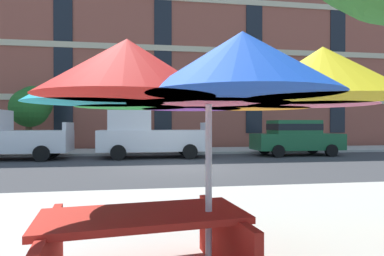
# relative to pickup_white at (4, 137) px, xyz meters

# --- Properties ---
(ground_plane) EXTENTS (120.00, 120.00, 0.00)m
(ground_plane) POSITION_rel_pickup_white_xyz_m (7.36, -3.70, -1.03)
(ground_plane) COLOR #38383A
(sidewalk_far) EXTENTS (56.00, 3.60, 0.12)m
(sidewalk_far) POSITION_rel_pickup_white_xyz_m (7.36, 3.10, -0.97)
(sidewalk_far) COLOR #B2ADA3
(sidewalk_far) RESTS_ON ground
(apartment_building) EXTENTS (42.11, 12.08, 12.80)m
(apartment_building) POSITION_rel_pickup_white_xyz_m (7.36, 11.29, 5.37)
(apartment_building) COLOR #934C3D
(apartment_building) RESTS_ON ground
(pickup_white) EXTENTS (5.10, 2.12, 2.20)m
(pickup_white) POSITION_rel_pickup_white_xyz_m (0.00, 0.00, 0.00)
(pickup_white) COLOR silver
(pickup_white) RESTS_ON ground
(pickup_white_midblock) EXTENTS (5.10, 2.12, 2.20)m
(pickup_white_midblock) POSITION_rel_pickup_white_xyz_m (6.32, 0.00, 0.00)
(pickup_white_midblock) COLOR silver
(pickup_white_midblock) RESTS_ON ground
(sedan_green) EXTENTS (4.40, 1.98, 1.78)m
(sedan_green) POSITION_rel_pickup_white_xyz_m (13.69, -0.00, -0.08)
(sedan_green) COLOR #195933
(sedan_green) RESTS_ON ground
(street_tree_left) EXTENTS (2.14, 2.26, 3.66)m
(street_tree_left) POSITION_rel_pickup_white_xyz_m (0.15, 3.25, 1.52)
(street_tree_left) COLOR brown
(street_tree_left) RESTS_ON ground
(patio_umbrella) EXTENTS (3.16, 3.16, 2.20)m
(patio_umbrella) POSITION_rel_pickup_white_xyz_m (6.52, -12.70, 0.91)
(patio_umbrella) COLOR silver
(patio_umbrella) RESTS_ON ground
(picnic_table) EXTENTS (1.97, 1.72, 0.77)m
(picnic_table) POSITION_rel_pickup_white_xyz_m (5.93, -12.66, -0.54)
(picnic_table) COLOR red
(picnic_table) RESTS_ON ground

